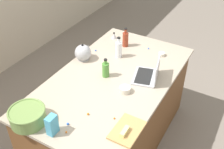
{
  "coord_description": "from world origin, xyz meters",
  "views": [
    {
      "loc": [
        -1.89,
        -1.09,
        2.56
      ],
      "look_at": [
        0.0,
        0.0,
        0.95
      ],
      "focal_mm": 44.35,
      "sensor_mm": 36.0,
      "label": 1
    }
  ],
  "objects_px": {
    "bottle_soy": "(125,39)",
    "cutting_board": "(127,130)",
    "ramekin_small": "(162,54)",
    "laptop": "(149,74)",
    "candy_bag": "(52,125)",
    "ramekin_medium": "(125,90)",
    "mixing_bowl_large": "(28,116)",
    "kettle": "(83,53)",
    "kitchen_timer": "(114,36)",
    "bottle_vinegar": "(119,49)",
    "bottle_olive": "(106,69)",
    "butter_stick_left": "(125,131)"
  },
  "relations": [
    {
      "from": "kitchen_timer",
      "to": "bottle_vinegar",
      "type": "bearing_deg",
      "value": -143.44
    },
    {
      "from": "cutting_board",
      "to": "kitchen_timer",
      "type": "bearing_deg",
      "value": 33.66
    },
    {
      "from": "mixing_bowl_large",
      "to": "cutting_board",
      "type": "distance_m",
      "value": 0.81
    },
    {
      "from": "ramekin_medium",
      "to": "candy_bag",
      "type": "height_order",
      "value": "candy_bag"
    },
    {
      "from": "laptop",
      "to": "butter_stick_left",
      "type": "relative_size",
      "value": 3.24
    },
    {
      "from": "cutting_board",
      "to": "candy_bag",
      "type": "relative_size",
      "value": 1.81
    },
    {
      "from": "mixing_bowl_large",
      "to": "kitchen_timer",
      "type": "relative_size",
      "value": 3.92
    },
    {
      "from": "bottle_olive",
      "to": "candy_bag",
      "type": "relative_size",
      "value": 1.18
    },
    {
      "from": "bottle_soy",
      "to": "butter_stick_left",
      "type": "bearing_deg",
      "value": -152.41
    },
    {
      "from": "mixing_bowl_large",
      "to": "butter_stick_left",
      "type": "height_order",
      "value": "mixing_bowl_large"
    },
    {
      "from": "kettle",
      "to": "bottle_vinegar",
      "type": "bearing_deg",
      "value": -53.13
    },
    {
      "from": "cutting_board",
      "to": "butter_stick_left",
      "type": "xyz_separation_m",
      "value": [
        -0.04,
        0.0,
        0.03
      ]
    },
    {
      "from": "laptop",
      "to": "bottle_olive",
      "type": "bearing_deg",
      "value": 114.92
    },
    {
      "from": "kettle",
      "to": "candy_bag",
      "type": "height_order",
      "value": "kettle"
    },
    {
      "from": "butter_stick_left",
      "to": "candy_bag",
      "type": "distance_m",
      "value": 0.56
    },
    {
      "from": "bottle_vinegar",
      "to": "ramekin_small",
      "type": "bearing_deg",
      "value": -57.16
    },
    {
      "from": "bottle_soy",
      "to": "candy_bag",
      "type": "relative_size",
      "value": 1.35
    },
    {
      "from": "kettle",
      "to": "butter_stick_left",
      "type": "xyz_separation_m",
      "value": [
        -0.73,
        -0.9,
        -0.04
      ]
    },
    {
      "from": "laptop",
      "to": "ramekin_medium",
      "type": "distance_m",
      "value": 0.32
    },
    {
      "from": "bottle_soy",
      "to": "bottle_vinegar",
      "type": "bearing_deg",
      "value": -169.41
    },
    {
      "from": "bottle_soy",
      "to": "bottle_olive",
      "type": "relative_size",
      "value": 1.14
    },
    {
      "from": "ramekin_small",
      "to": "candy_bag",
      "type": "bearing_deg",
      "value": 168.04
    },
    {
      "from": "bottle_olive",
      "to": "bottle_vinegar",
      "type": "distance_m",
      "value": 0.38
    },
    {
      "from": "bottle_soy",
      "to": "cutting_board",
      "type": "relative_size",
      "value": 0.74
    },
    {
      "from": "bottle_soy",
      "to": "ramekin_medium",
      "type": "height_order",
      "value": "bottle_soy"
    },
    {
      "from": "mixing_bowl_large",
      "to": "laptop",
      "type": "bearing_deg",
      "value": -30.37
    },
    {
      "from": "mixing_bowl_large",
      "to": "butter_stick_left",
      "type": "xyz_separation_m",
      "value": [
        0.27,
        -0.74,
        -0.03
      ]
    },
    {
      "from": "mixing_bowl_large",
      "to": "bottle_soy",
      "type": "bearing_deg",
      "value": -4.33
    },
    {
      "from": "kettle",
      "to": "bottle_soy",
      "type": "bearing_deg",
      "value": -28.92
    },
    {
      "from": "butter_stick_left",
      "to": "kettle",
      "type": "bearing_deg",
      "value": 50.86
    },
    {
      "from": "butter_stick_left",
      "to": "ramekin_medium",
      "type": "height_order",
      "value": "same"
    },
    {
      "from": "bottle_soy",
      "to": "cutting_board",
      "type": "distance_m",
      "value": 1.33
    },
    {
      "from": "mixing_bowl_large",
      "to": "kettle",
      "type": "relative_size",
      "value": 1.42
    },
    {
      "from": "mixing_bowl_large",
      "to": "ramekin_medium",
      "type": "bearing_deg",
      "value": -34.39
    },
    {
      "from": "bottle_vinegar",
      "to": "cutting_board",
      "type": "height_order",
      "value": "bottle_vinegar"
    },
    {
      "from": "laptop",
      "to": "cutting_board",
      "type": "xyz_separation_m",
      "value": [
        -0.72,
        -0.14,
        -0.04
      ]
    },
    {
      "from": "kettle",
      "to": "ramekin_small",
      "type": "relative_size",
      "value": 2.9
    },
    {
      "from": "kettle",
      "to": "kitchen_timer",
      "type": "bearing_deg",
      "value": -5.91
    },
    {
      "from": "bottle_olive",
      "to": "ramekin_small",
      "type": "distance_m",
      "value": 0.73
    },
    {
      "from": "ramekin_medium",
      "to": "kitchen_timer",
      "type": "bearing_deg",
      "value": 35.32
    },
    {
      "from": "ramekin_small",
      "to": "kitchen_timer",
      "type": "distance_m",
      "value": 0.66
    },
    {
      "from": "laptop",
      "to": "bottle_vinegar",
      "type": "relative_size",
      "value": 1.46
    },
    {
      "from": "ramekin_small",
      "to": "laptop",
      "type": "bearing_deg",
      "value": -174.29
    },
    {
      "from": "mixing_bowl_large",
      "to": "bottle_olive",
      "type": "xyz_separation_m",
      "value": [
        0.86,
        -0.22,
        0.01
      ]
    },
    {
      "from": "mixing_bowl_large",
      "to": "cutting_board",
      "type": "bearing_deg",
      "value": -66.93
    },
    {
      "from": "cutting_board",
      "to": "bottle_olive",
      "type": "bearing_deg",
      "value": 44.11
    },
    {
      "from": "bottle_vinegar",
      "to": "cutting_board",
      "type": "relative_size",
      "value": 0.79
    },
    {
      "from": "mixing_bowl_large",
      "to": "cutting_board",
      "type": "relative_size",
      "value": 0.98
    },
    {
      "from": "bottle_olive",
      "to": "butter_stick_left",
      "type": "bearing_deg",
      "value": -138.16
    },
    {
      "from": "bottle_soy",
      "to": "ramekin_small",
      "type": "distance_m",
      "value": 0.46
    }
  ]
}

